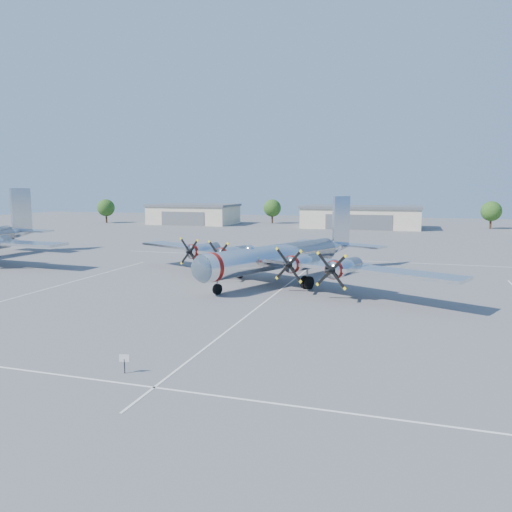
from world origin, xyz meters
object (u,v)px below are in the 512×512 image
(tree_far_west, at_px, (106,208))
(info_placard, at_px, (124,360))
(hangar_center, at_px, (361,217))
(main_bomber_b29, at_px, (281,281))
(hangar_west, at_px, (194,214))
(tree_west, at_px, (272,208))
(tree_east, at_px, (491,211))

(tree_far_west, xyz_separation_m, info_placard, (67.55, -98.74, -3.50))
(tree_far_west, bearing_deg, hangar_center, 3.24)
(hangar_center, distance_m, main_bomber_b29, 74.26)
(tree_far_west, bearing_deg, hangar_west, 9.01)
(tree_west, relative_size, info_placard, 6.43)
(tree_east, bearing_deg, main_bomber_b29, -111.24)
(tree_east, bearing_deg, tree_west, 177.92)
(main_bomber_b29, bearing_deg, tree_far_west, 158.94)
(tree_far_west, distance_m, tree_east, 100.50)
(tree_west, height_order, main_bomber_b29, tree_west)
(tree_west, bearing_deg, tree_east, -2.08)
(tree_east, distance_m, main_bomber_b29, 86.20)
(hangar_center, distance_m, tree_far_west, 70.13)
(tree_east, height_order, main_bomber_b29, tree_east)
(tree_east, distance_m, info_placard, 113.53)
(hangar_west, distance_m, tree_west, 21.61)
(tree_west, distance_m, info_placard, 113.06)
(tree_east, height_order, info_placard, tree_east)
(hangar_center, xyz_separation_m, tree_west, (-25.00, 8.04, 1.51))
(hangar_west, bearing_deg, info_placard, -67.50)
(hangar_west, height_order, tree_east, tree_east)
(hangar_center, xyz_separation_m, main_bomber_b29, (-1.19, -74.21, -2.71))
(main_bomber_b29, xyz_separation_m, info_placard, (-1.26, -28.50, 0.73))
(tree_far_west, xyz_separation_m, tree_east, (100.00, 10.00, 0.00))
(tree_far_west, relative_size, main_bomber_b29, 0.17)
(info_placard, bearing_deg, main_bomber_b29, 74.56)
(hangar_center, distance_m, info_placard, 102.75)
(hangar_west, xyz_separation_m, tree_west, (20.00, 8.04, 1.51))
(hangar_west, relative_size, tree_west, 3.40)
(tree_west, height_order, tree_east, same)
(tree_east, xyz_separation_m, main_bomber_b29, (-31.19, -80.24, -4.22))
(hangar_center, bearing_deg, tree_far_west, -176.76)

